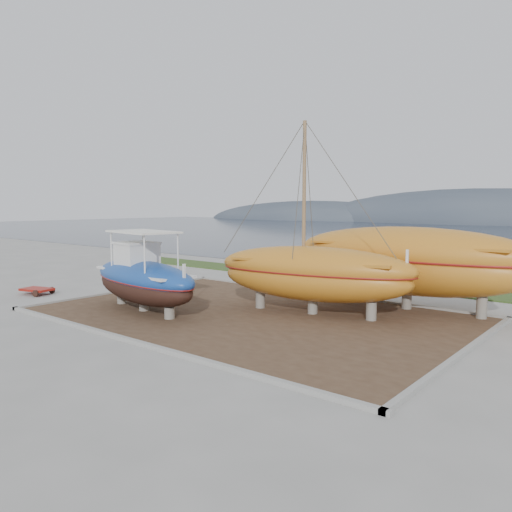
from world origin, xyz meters
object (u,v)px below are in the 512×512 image
Objects in this scene: blue_caique at (143,271)px; orange_sailboat at (314,219)px; orange_bare_hull at (408,269)px; red_trailer at (37,291)px; white_dinghy at (166,283)px.

blue_caique is 0.83× the size of orange_sailboat.
orange_sailboat reaches higher than orange_bare_hull.
red_trailer is at bearing -164.39° from blue_caique.
white_dinghy is at bearing 21.98° from red_trailer.
orange_sailboat reaches higher than red_trailer.
white_dinghy is 7.07m from red_trailer.
white_dinghy is 12.43m from orange_bare_hull.
red_trailer is at bearing -170.42° from orange_sailboat.
white_dinghy is 9.42m from orange_sailboat.
orange_bare_hull is (2.81, 3.64, -2.36)m from orange_sailboat.
white_dinghy is (-2.36, 3.32, -1.18)m from blue_caique.
orange_bare_hull is at bearing 45.97° from white_dinghy.
blue_caique is 8.23m from red_trailer.
orange_sailboat is (6.30, 4.32, 2.39)m from blue_caique.
blue_caique is 1.80× the size of white_dinghy.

